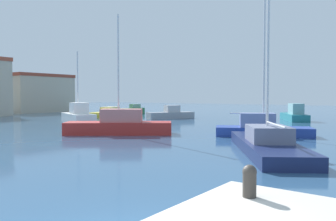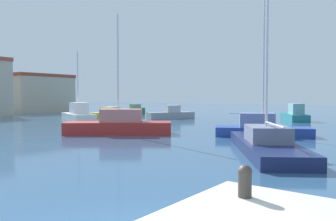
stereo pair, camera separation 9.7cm
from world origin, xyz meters
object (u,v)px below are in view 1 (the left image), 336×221
object	(u,v)px
sailboat_red_distant_east	(119,125)
motorboat_green_distant_north	(133,110)
mooring_bollard	(250,180)
sailboat_navy_mid_harbor	(267,142)
motorboat_yellow_far_right	(110,113)
sailboat_blue_outer_mooring	(262,127)
sailboat_white_behind_lamppost	(78,116)
motorboat_grey_near_pier	(171,114)
motorboat_teal_far_left	(295,115)

from	to	relation	value
sailboat_red_distant_east	motorboat_green_distant_north	xyz separation A→B (m)	(19.83, 17.15, -0.12)
mooring_bollard	motorboat_green_distant_north	distance (m)	44.71
sailboat_navy_mid_harbor	motorboat_yellow_far_right	world-z (taller)	sailboat_navy_mid_harbor
mooring_bollard	motorboat_green_distant_north	xyz separation A→B (m)	(31.40, 31.81, -0.71)
sailboat_red_distant_east	sailboat_blue_outer_mooring	distance (m)	9.64
mooring_bollard	sailboat_white_behind_lamppost	distance (m)	29.41
sailboat_white_behind_lamppost	mooring_bollard	bearing A→B (deg)	-122.91
mooring_bollard	motorboat_green_distant_north	size ratio (longest dim) A/B	0.13
mooring_bollard	sailboat_white_behind_lamppost	world-z (taller)	sailboat_white_behind_lamppost
motorboat_grey_near_pier	sailboat_blue_outer_mooring	bearing A→B (deg)	-124.23
sailboat_red_distant_east	motorboat_yellow_far_right	bearing A→B (deg)	48.39
mooring_bollard	sailboat_white_behind_lamppost	size ratio (longest dim) A/B	0.08
mooring_bollard	motorboat_teal_far_left	bearing A→B (deg)	15.48
motorboat_teal_far_left	sailboat_blue_outer_mooring	bearing A→B (deg)	-170.62
sailboat_navy_mid_harbor	sailboat_blue_outer_mooring	xyz separation A→B (m)	(6.22, 2.75, 0.09)
sailboat_blue_outer_mooring	motorboat_yellow_far_right	xyz separation A→B (m)	(8.67, 23.52, -0.15)
mooring_bollard	motorboat_grey_near_pier	distance (m)	34.09
mooring_bollard	motorboat_yellow_far_right	world-z (taller)	mooring_bollard
sailboat_white_behind_lamppost	sailboat_blue_outer_mooring	xyz separation A→B (m)	(0.38, -18.39, -0.10)
mooring_bollard	sailboat_blue_outer_mooring	distance (m)	17.54
motorboat_green_distant_north	motorboat_yellow_far_right	xyz separation A→B (m)	(-6.37, -2.00, -0.11)
motorboat_grey_near_pier	sailboat_blue_outer_mooring	distance (m)	18.18
sailboat_white_behind_lamppost	motorboat_grey_near_pier	size ratio (longest dim) A/B	1.25
sailboat_red_distant_east	motorboat_yellow_far_right	xyz separation A→B (m)	(13.46, 15.15, -0.23)
sailboat_blue_outer_mooring	motorboat_yellow_far_right	world-z (taller)	sailboat_blue_outer_mooring
sailboat_navy_mid_harbor	sailboat_white_behind_lamppost	bearing A→B (deg)	74.57
sailboat_navy_mid_harbor	motorboat_yellow_far_right	size ratio (longest dim) A/B	1.83
mooring_bollard	motorboat_teal_far_left	xyz separation A→B (m)	(32.11, 8.90, -0.64)
motorboat_yellow_far_right	mooring_bollard	bearing A→B (deg)	-130.01
sailboat_red_distant_east	motorboat_teal_far_left	bearing A→B (deg)	-15.68
motorboat_green_distant_north	motorboat_teal_far_left	size ratio (longest dim) A/B	0.68
sailboat_red_distant_east	sailboat_navy_mid_harbor	size ratio (longest dim) A/B	0.65
sailboat_navy_mid_harbor	motorboat_green_distant_north	world-z (taller)	sailboat_navy_mid_harbor
sailboat_blue_outer_mooring	mooring_bollard	bearing A→B (deg)	-158.95
sailboat_blue_outer_mooring	motorboat_teal_far_left	xyz separation A→B (m)	(15.76, 2.60, 0.02)
mooring_bollard	motorboat_yellow_far_right	size ratio (longest dim) A/B	0.08
motorboat_yellow_far_right	sailboat_red_distant_east	bearing A→B (deg)	-131.61
motorboat_green_distant_north	motorboat_teal_far_left	bearing A→B (deg)	-88.21
sailboat_white_behind_lamppost	sailboat_navy_mid_harbor	world-z (taller)	sailboat_navy_mid_harbor
sailboat_navy_mid_harbor	motorboat_green_distant_north	bearing A→B (deg)	53.06
motorboat_grey_near_pier	motorboat_green_distant_north	size ratio (longest dim) A/B	1.34
mooring_bollard	sailboat_navy_mid_harbor	distance (m)	10.77
sailboat_navy_mid_harbor	motorboat_teal_far_left	bearing A→B (deg)	13.69
sailboat_red_distant_east	sailboat_white_behind_lamppost	world-z (taller)	sailboat_red_distant_east
motorboat_grey_near_pier	sailboat_blue_outer_mooring	xyz separation A→B (m)	(-10.23, -15.03, 0.06)
sailboat_white_behind_lamppost	motorboat_yellow_far_right	distance (m)	10.41
motorboat_teal_far_left	motorboat_green_distant_north	bearing A→B (deg)	91.79
motorboat_green_distant_north	sailboat_navy_mid_harbor	bearing A→B (deg)	-126.94
sailboat_red_distant_east	motorboat_yellow_far_right	world-z (taller)	sailboat_red_distant_east
sailboat_blue_outer_mooring	motorboat_teal_far_left	world-z (taller)	sailboat_blue_outer_mooring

